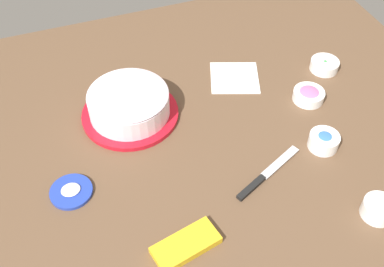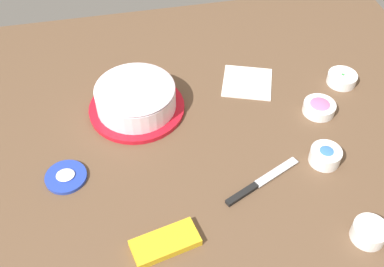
{
  "view_description": "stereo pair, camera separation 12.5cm",
  "coord_description": "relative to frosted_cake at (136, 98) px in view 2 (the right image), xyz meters",
  "views": [
    {
      "loc": [
        -0.37,
        -0.71,
        0.96
      ],
      "look_at": [
        -0.07,
        0.09,
        0.04
      ],
      "focal_mm": 43.26,
      "sensor_mm": 36.0,
      "label": 1
    },
    {
      "loc": [
        -0.25,
        -0.75,
        0.96
      ],
      "look_at": [
        -0.07,
        0.09,
        0.04
      ],
      "focal_mm": 43.26,
      "sensor_mm": 36.0,
      "label": 2
    }
  ],
  "objects": [
    {
      "name": "frosted_cake",
      "position": [
        0.0,
        0.0,
        0.0
      ],
      "size": [
        0.28,
        0.28,
        0.1
      ],
      "color": "red",
      "rests_on": "ground_plane"
    },
    {
      "name": "spreading_knife",
      "position": [
        0.26,
        -0.34,
        -0.04
      ],
      "size": [
        0.22,
        0.12,
        0.01
      ],
      "color": "silver",
      "rests_on": "ground_plane"
    },
    {
      "name": "sprinkle_bowl_yellow",
      "position": [
        0.47,
        -0.53,
        -0.02
      ],
      "size": [
        0.08,
        0.08,
        0.04
      ],
      "color": "white",
      "rests_on": "ground_plane"
    },
    {
      "name": "candy_box_lower",
      "position": [
        0.01,
        -0.46,
        -0.03
      ],
      "size": [
        0.17,
        0.1,
        0.02
      ],
      "primitive_type": "cube",
      "rotation": [
        0.0,
        0.0,
        0.22
      ],
      "color": "yellow",
      "rests_on": "ground_plane"
    },
    {
      "name": "sprinkle_bowl_blue",
      "position": [
        0.46,
        -0.3,
        -0.02
      ],
      "size": [
        0.08,
        0.08,
        0.04
      ],
      "color": "white",
      "rests_on": "ground_plane"
    },
    {
      "name": "ground_plane",
      "position": [
        0.2,
        -0.25,
        -0.04
      ],
      "size": [
        1.54,
        1.54,
        0.0
      ],
      "primitive_type": "plane",
      "color": "brown"
    },
    {
      "name": "sprinkle_bowl_pink",
      "position": [
        0.52,
        -0.12,
        -0.03
      ],
      "size": [
        0.09,
        0.09,
        0.04
      ],
      "color": "white",
      "rests_on": "ground_plane"
    },
    {
      "name": "frosting_tub_lid",
      "position": [
        -0.21,
        -0.22,
        -0.04
      ],
      "size": [
        0.11,
        0.11,
        0.02
      ],
      "color": "#233DAD",
      "rests_on": "ground_plane"
    },
    {
      "name": "paper_napkin",
      "position": [
        0.35,
        0.05,
        -0.04
      ],
      "size": [
        0.19,
        0.19,
        0.01
      ],
      "primitive_type": "cube",
      "rotation": [
        0.0,
        0.0,
        -0.35
      ],
      "color": "white",
      "rests_on": "ground_plane"
    },
    {
      "name": "sprinkle_bowl_green",
      "position": [
        0.64,
        -0.01,
        -0.03
      ],
      "size": [
        0.09,
        0.09,
        0.03
      ],
      "color": "white",
      "rests_on": "ground_plane"
    }
  ]
}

